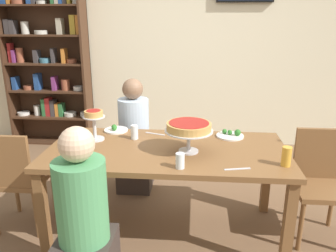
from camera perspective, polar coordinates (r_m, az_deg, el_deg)
The scene contains 18 objects.
ground_plane at distance 2.97m, azimuth -0.17°, elevation -17.17°, with size 12.00×12.00×0.00m, color brown.
rear_partition at distance 4.64m, azimuth 2.28°, elevation 14.11°, with size 8.00×0.12×2.80m, color beige.
dining_table at distance 2.65m, azimuth -0.19°, elevation -5.48°, with size 1.84×0.90×0.74m.
bookshelf at distance 4.89m, azimuth -19.60°, elevation 10.48°, with size 1.10×0.30×2.21m.
diner_far_left at distance 3.43m, azimuth -5.67°, elevation -2.96°, with size 0.34×0.34×1.15m.
diner_near_left at distance 2.16m, azimuth -13.90°, elevation -16.98°, with size 0.34×0.34×1.15m.
chair_head_west at distance 3.01m, azimuth -24.04°, elevation -7.72°, with size 0.40×0.40×0.87m.
chair_head_east at distance 2.96m, azimuth 24.05°, elevation -8.16°, with size 0.40×0.40×0.87m.
deep_dish_pizza_stand at distance 2.50m, azimuth 3.53°, elevation -0.36°, with size 0.36×0.36×0.23m.
personal_pizza_stand at distance 2.81m, azimuth -12.36°, elevation 1.15°, with size 0.18×0.18×0.25m.
salad_plate_near_diner at distance 2.91m, azimuth 10.58°, elevation -1.46°, with size 0.23×0.23×0.07m.
salad_plate_far_diner at distance 3.04m, azimuth -8.81°, elevation -0.58°, with size 0.21×0.21×0.06m.
beer_glass_amber_tall at distance 2.43m, azimuth 19.32°, elevation -4.86°, with size 0.07×0.07×0.14m, color gold.
water_glass_clear_near at distance 2.81m, azimuth -5.67°, elevation -1.03°, with size 0.06×0.06×0.12m, color white.
water_glass_clear_far at distance 2.27m, azimuth 2.04°, elevation -5.86°, with size 0.06×0.06×0.11m, color white.
cutlery_fork_near at distance 2.93m, azimuth -2.17°, elevation -1.32°, with size 0.18×0.02×0.01m, color silver.
cutlery_knife_near at distance 2.32m, azimuth 11.60°, elevation -7.10°, with size 0.18×0.02×0.01m, color silver.
cutlery_fork_far at distance 3.11m, azimuth -14.96°, elevation -0.81°, with size 0.18×0.02×0.01m, color silver.
Camera 1 is at (0.22, -2.42, 1.71)m, focal length 36.20 mm.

